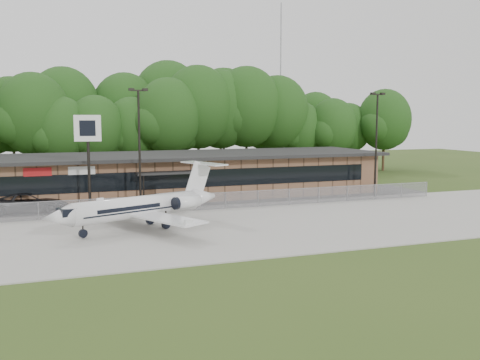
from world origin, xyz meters
name	(u,v)px	position (x,y,z in m)	size (l,w,h in m)	color
ground	(275,254)	(0.00, 0.00, 0.00)	(160.00, 160.00, 0.00)	#364E1B
apron	(230,226)	(0.00, 8.00, 0.04)	(64.00, 18.00, 0.08)	#9E9B93
parking_lot	(190,203)	(0.00, 19.50, 0.03)	(50.00, 9.00, 0.06)	#383835
terminal	(178,175)	(0.00, 23.94, 2.18)	(41.00, 11.65, 4.30)	brown
fence	(203,202)	(0.00, 15.00, 0.78)	(46.00, 0.04, 1.52)	gray
treeline	(145,120)	(0.00, 42.00, 7.50)	(72.00, 12.00, 15.00)	#1C3C13
radio_mast	(280,87)	(22.00, 48.00, 12.50)	(0.20, 0.20, 25.00)	gray
light_pole_mid	(139,140)	(-5.00, 16.50, 5.98)	(1.55, 0.30, 10.23)	black
light_pole_right	(376,137)	(18.00, 16.50, 5.98)	(1.55, 0.30, 10.23)	black
business_jet	(143,207)	(-6.09, 9.10, 1.63)	(13.30, 11.89, 4.55)	silver
suv	(29,203)	(-13.78, 19.09, 0.86)	(2.84, 6.16, 1.71)	#2A2A2C
pole_sign	(88,139)	(-9.07, 16.80, 6.16)	(2.12, 0.54, 8.06)	black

